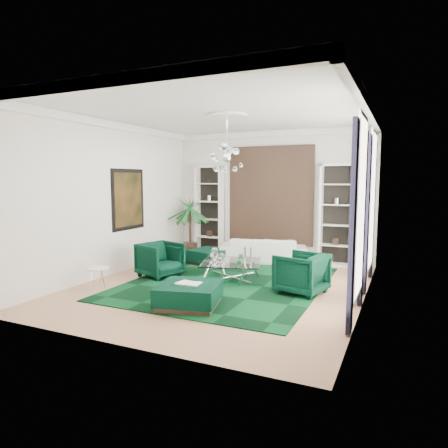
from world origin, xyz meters
The scene contains 30 objects.
floor centered at (0.00, 0.00, -0.01)m, with size 6.00×7.00×0.02m, color tan.
ceiling centered at (0.00, 0.00, 3.81)m, with size 6.00×7.00×0.02m, color white.
wall_back centered at (0.00, 3.51, 1.90)m, with size 6.00×0.02×3.80m, color silver.
wall_front centered at (0.00, -3.51, 1.90)m, with size 6.00×0.02×3.80m, color silver.
wall_left centered at (-3.01, 0.00, 1.90)m, with size 0.02×7.00×3.80m, color silver.
wall_right centered at (3.01, 0.00, 1.90)m, with size 0.02×7.00×3.80m, color silver.
crown_molding centered at (0.00, 0.00, 3.70)m, with size 6.00×7.00×0.18m, color white, non-canonical shape.
ceiling_medallion centered at (0.00, 0.30, 3.77)m, with size 0.90×0.90×0.05m, color white.
tapestry centered at (0.00, 3.46, 1.90)m, with size 2.50×0.06×2.80m, color black.
shelving_left centered at (-1.95, 3.31, 1.40)m, with size 0.90×0.38×2.80m, color white, non-canonical shape.
shelving_right centered at (1.95, 3.31, 1.40)m, with size 0.90×0.38×2.80m, color white, non-canonical shape.
painting centered at (-2.97, 0.60, 1.85)m, with size 0.04×1.30×1.60m, color black.
window_near centered at (2.99, -0.90, 1.90)m, with size 0.03×1.10×2.90m, color white.
curtain_near_a centered at (2.96, -1.68, 1.65)m, with size 0.07×0.30×3.25m, color black.
curtain_near_b centered at (2.96, -0.12, 1.65)m, with size 0.07×0.30×3.25m, color black.
window_far centered at (2.99, 1.50, 1.90)m, with size 0.03×1.10×2.90m, color white.
curtain_far_a centered at (2.96, 0.72, 1.65)m, with size 0.07×0.30×3.25m, color black.
curtain_far_b centered at (2.96, 2.28, 1.65)m, with size 0.07×0.30×3.25m, color black.
rug centered at (0.00, 0.30, 0.01)m, with size 4.20×5.00×0.02m, color black.
sofa centered at (0.00, 2.85, 0.35)m, with size 2.41×0.94×0.70m, color silver.
armchair_left centered at (-1.75, 0.20, 0.42)m, with size 0.90×0.92×0.84m, color black.
armchair_right centered at (1.75, 0.20, 0.43)m, with size 0.91×0.94×0.85m, color black.
coffee_table centered at (0.00, 0.55, 0.23)m, with size 1.34×1.34×0.46m, color white, non-canonical shape.
ottoman_side centered at (-1.35, 2.00, 0.20)m, with size 0.91×0.91×0.41m, color black.
ottoman_front centered at (0.05, -1.55, 0.22)m, with size 1.10×1.10×0.44m, color black.
book centered at (0.05, -1.55, 0.46)m, with size 0.46×0.30×0.03m, color white.
side_table centered at (-2.35, -1.30, 0.23)m, with size 0.47×0.47×0.45m, color white.
palm centered at (-2.45, 2.95, 1.21)m, with size 1.52×1.52×2.42m, color #1D662B, non-canonical shape.
chandelier centered at (0.00, 0.30, 2.85)m, with size 0.79×0.79×0.71m, color white, non-canonical shape.
table_plant centered at (0.33, 0.27, 0.59)m, with size 0.15×0.12×0.26m, color #1D662B.
Camera 1 is at (3.66, -7.89, 2.38)m, focal length 32.00 mm.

